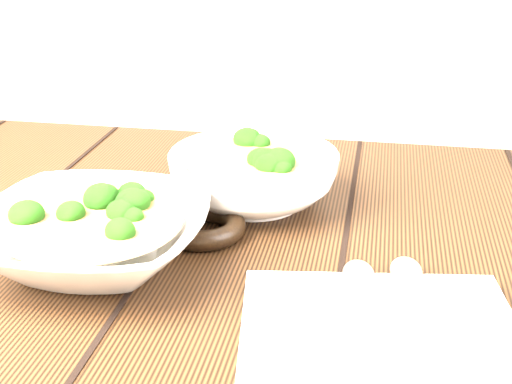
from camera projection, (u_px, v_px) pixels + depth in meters
The scene contains 7 objects.
table at pixel (182, 339), 0.83m from camera, with size 1.20×0.80×0.75m.
soup_bowl_front at pixel (93, 234), 0.74m from camera, with size 0.24×0.24×0.07m.
soup_bowl_back at pixel (254, 176), 0.88m from camera, with size 0.24×0.24×0.08m.
trivet at pixel (203, 226), 0.80m from camera, with size 0.10×0.10×0.02m, color black.
napkin at pixel (381, 336), 0.62m from camera, with size 0.24×0.20×0.01m, color beige.
spoon_left at pixel (361, 295), 0.66m from camera, with size 0.04×0.20×0.01m.
spoon_right at pixel (408, 291), 0.67m from camera, with size 0.03×0.20×0.01m.
Camera 1 is at (0.21, -0.67, 1.11)m, focal length 50.00 mm.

